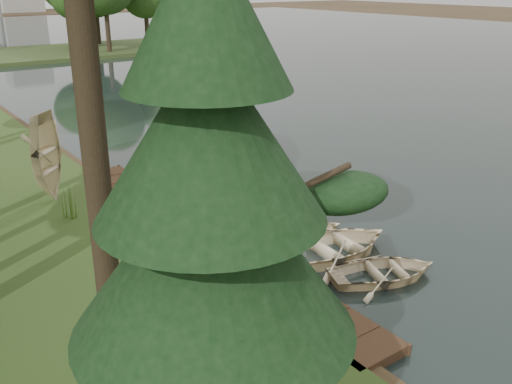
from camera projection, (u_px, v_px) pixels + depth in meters
ground at (238, 228)px, 19.30m from camera, size 300.00×300.00×0.00m
water at (389, 72)px, 50.93m from camera, size 130.00×200.00×0.05m
boardwalk at (197, 236)px, 18.37m from camera, size 1.60×16.00×0.30m
peninsula at (38, 54)px, 61.48m from camera, size 50.00×14.00×0.45m
rowboat_0 at (384, 269)px, 15.84m from camera, size 3.71×3.19×0.65m
rowboat_1 at (333, 244)px, 17.12m from camera, size 4.24×3.22×0.82m
rowboat_2 at (298, 230)px, 18.33m from camera, size 3.58×3.00×0.64m
rowboat_3 at (272, 213)px, 19.51m from camera, size 4.18×3.63×0.73m
rowboat_4 at (240, 202)px, 20.54m from camera, size 3.71×3.21×0.64m
rowboat_5 at (217, 190)px, 21.67m from camera, size 3.27×2.37×0.67m
rowboat_6 at (205, 177)px, 22.84m from camera, size 4.58×3.80×0.82m
rowboat_7 at (181, 173)px, 23.68m from camera, size 3.41×2.74×0.63m
stored_rowboat at (53, 192)px, 20.77m from camera, size 4.00×4.00×0.68m
pine_tree at (210, 185)px, 6.97m from camera, size 3.80×3.80×8.36m
reeds_0 at (175, 296)px, 13.73m from camera, size 0.60×0.60×0.94m
reeds_1 at (105, 239)px, 16.56m from camera, size 0.60×0.60×1.11m
reeds_2 at (151, 211)px, 18.50m from camera, size 0.60×0.60×1.11m
reeds_3 at (71, 203)px, 19.23m from camera, size 0.60×0.60×1.06m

